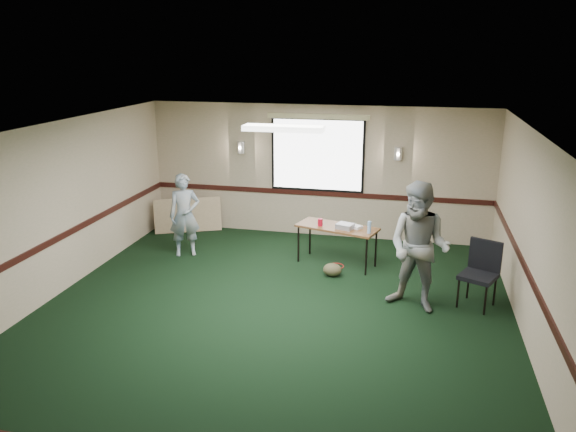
% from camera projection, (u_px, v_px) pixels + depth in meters
% --- Properties ---
extents(ground, '(8.00, 8.00, 0.00)m').
position_uv_depth(ground, '(268.00, 321.00, 8.09)').
color(ground, black).
rests_on(ground, ground).
extents(room_shell, '(8.00, 8.02, 8.00)m').
position_uv_depth(room_shell, '(299.00, 181.00, 9.61)').
color(room_shell, tan).
rests_on(room_shell, ground).
extents(folding_table, '(1.54, 0.96, 0.72)m').
position_uv_depth(folding_table, '(337.00, 229.00, 10.02)').
color(folding_table, '#522617').
rests_on(folding_table, ground).
extents(projector, '(0.34, 0.31, 0.09)m').
position_uv_depth(projector, '(345.00, 226.00, 9.87)').
color(projector, '#92929A').
rests_on(projector, folding_table).
extents(game_console, '(0.24, 0.24, 0.05)m').
position_uv_depth(game_console, '(356.00, 227.00, 9.90)').
color(game_console, white).
rests_on(game_console, folding_table).
extents(red_cup, '(0.09, 0.09, 0.13)m').
position_uv_depth(red_cup, '(320.00, 222.00, 10.01)').
color(red_cup, '#AD0B1F').
rests_on(red_cup, folding_table).
extents(water_bottle, '(0.06, 0.06, 0.21)m').
position_uv_depth(water_bottle, '(369.00, 227.00, 9.60)').
color(water_bottle, '#8CB6E5').
rests_on(water_bottle, folding_table).
extents(duffel_bag, '(0.37, 0.30, 0.23)m').
position_uv_depth(duffel_bag, '(332.00, 270.00, 9.64)').
color(duffel_bag, '#424226').
rests_on(duffel_bag, ground).
extents(cable_coil, '(0.37, 0.37, 0.01)m').
position_uv_depth(cable_coil, '(336.00, 266.00, 10.09)').
color(cable_coil, red).
rests_on(cable_coil, ground).
extents(folded_table, '(1.36, 0.77, 0.72)m').
position_uv_depth(folded_table, '(188.00, 215.00, 11.92)').
color(folded_table, tan).
rests_on(folded_table, ground).
extents(conference_chair, '(0.66, 0.67, 1.00)m').
position_uv_depth(conference_chair, '(481.00, 268.00, 8.46)').
color(conference_chair, black).
rests_on(conference_chair, ground).
extents(person_left, '(0.67, 0.58, 1.56)m').
position_uv_depth(person_left, '(185.00, 215.00, 10.46)').
color(person_left, teal).
rests_on(person_left, ground).
extents(person_right, '(1.15, 1.03, 1.95)m').
position_uv_depth(person_right, '(419.00, 247.00, 8.20)').
color(person_right, slate).
rests_on(person_right, ground).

